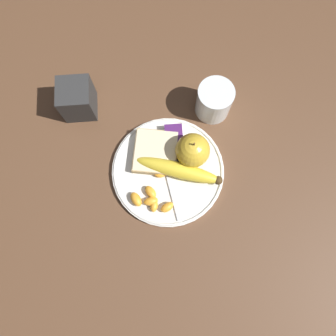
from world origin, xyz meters
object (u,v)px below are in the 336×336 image
bread_slice (156,152)px  condiment_caddy (77,99)px  plate (168,171)px  fork (168,173)px  banana (179,170)px  apple (193,150)px  juice_glass (214,101)px  jam_packet (174,136)px

bread_slice → condiment_caddy: bearing=-128.0°
plate → condiment_caddy: condiment_caddy is taller
bread_slice → condiment_caddy: condiment_caddy is taller
bread_slice → fork: 0.05m
banana → condiment_caddy: (-0.18, -0.22, 0.02)m
plate → banana: banana is taller
apple → fork: (0.04, -0.06, -0.04)m
juice_glass → apple: (0.12, -0.06, 0.01)m
juice_glass → apple: bearing=-27.4°
banana → bread_slice: banana is taller
juice_glass → banana: juice_glass is taller
plate → condiment_caddy: bearing=-131.7°
juice_glass → bread_slice: 0.18m
plate → condiment_caddy: size_ratio=2.79×
apple → banana: 0.05m
banana → fork: banana is taller
jam_packet → apple: bearing=38.3°
jam_packet → banana: bearing=3.4°
fork → plate: bearing=-15.5°
bread_slice → fork: bearing=26.8°
plate → juice_glass: size_ratio=2.98×
banana → jam_packet: size_ratio=3.93×
banana → condiment_caddy: bearing=-129.5°
plate → banana: 0.03m
plate → bread_slice: bread_slice is taller
fork → juice_glass: bearing=-47.1°
juice_glass → bread_slice: bearing=-53.0°
juice_glass → condiment_caddy: bearing=-94.8°
fork → condiment_caddy: condiment_caddy is taller
juice_glass → bread_slice: size_ratio=0.73×
jam_packet → condiment_caddy: bearing=-114.2°
fork → condiment_caddy: 0.27m
banana → condiment_caddy: condiment_caddy is taller
plate → jam_packet: (-0.08, 0.02, 0.01)m
plate → banana: bearing=74.2°
apple → fork: bearing=-56.7°
banana → fork: bearing=-90.4°
jam_packet → condiment_caddy: condiment_caddy is taller
condiment_caddy → jam_packet: bearing=65.8°
fork → bread_slice: bearing=17.0°
apple → bread_slice: (-0.01, -0.08, -0.03)m
fork → jam_packet: 0.09m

